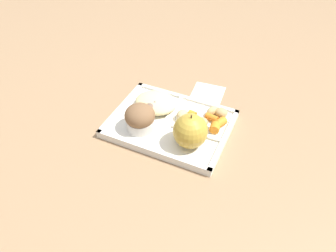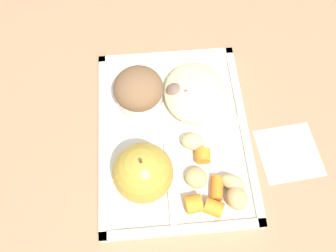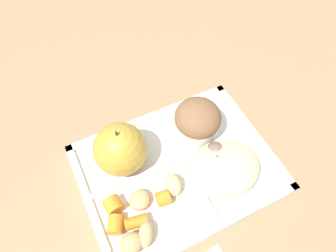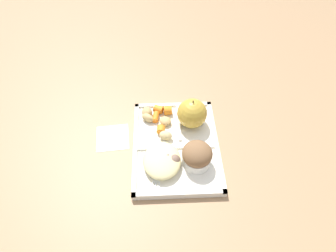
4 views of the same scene
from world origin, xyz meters
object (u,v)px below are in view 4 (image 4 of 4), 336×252
plastic_fork (159,167)px  lunch_tray (176,146)px  green_apple (192,113)px  bran_muffin (197,156)px

plastic_fork → lunch_tray: bearing=146.3°
green_apple → lunch_tray: bearing=-33.5°
green_apple → bran_muffin: size_ratio=1.19×
lunch_tray → green_apple: size_ratio=3.33×
lunch_tray → green_apple: green_apple is taller
bran_muffin → green_apple: bearing=-180.0°
green_apple → plastic_fork: bearing=-33.6°
lunch_tray → plastic_fork: size_ratio=2.08×
bran_muffin → lunch_tray: bearing=-141.3°
bran_muffin → plastic_fork: (0.01, -0.10, -0.03)m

